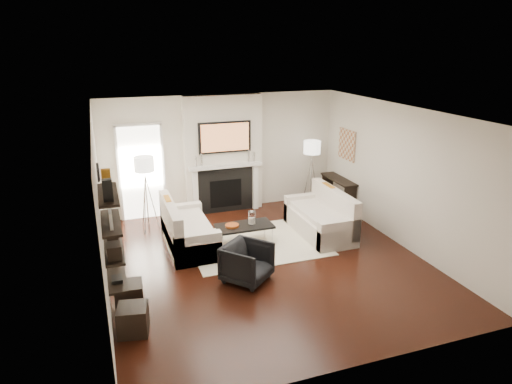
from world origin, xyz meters
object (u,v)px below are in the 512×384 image
object	(u,v)px
loveseat_right_base	(319,224)
lamp_right_shade	(312,147)
loveseat_left_base	(189,236)
lamp_left_shade	(144,164)
ottoman_near	(129,296)
armchair	(247,261)
coffee_table	(244,226)

from	to	relation	value
loveseat_right_base	lamp_right_shade	size ratio (longest dim) A/B	4.50
loveseat_left_base	lamp_left_shade	bearing A→B (deg)	121.10
lamp_left_shade	ottoman_near	distance (m)	3.24
armchair	lamp_left_shade	size ratio (longest dim) A/B	1.79
loveseat_right_base	coffee_table	distance (m)	1.65
lamp_left_shade	armchair	bearing A→B (deg)	-64.49
loveseat_left_base	loveseat_right_base	size ratio (longest dim) A/B	1.00
coffee_table	loveseat_right_base	bearing A→B (deg)	0.88
ottoman_near	armchair	bearing A→B (deg)	5.96
armchair	lamp_right_shade	distance (m)	4.12
loveseat_right_base	armchair	size ratio (longest dim) A/B	2.51
lamp_right_shade	loveseat_right_base	bearing A→B (deg)	-109.40
lamp_right_shade	armchair	bearing A→B (deg)	-130.90
lamp_right_shade	ottoman_near	bearing A→B (deg)	-144.69
lamp_left_shade	lamp_right_shade	xyz separation A→B (m)	(3.90, 0.28, 0.00)
coffee_table	ottoman_near	world-z (taller)	coffee_table
loveseat_right_base	armchair	world-z (taller)	armchair
loveseat_right_base	ottoman_near	distance (m)	4.25
ottoman_near	coffee_table	bearing A→B (deg)	33.85
armchair	lamp_left_shade	bearing A→B (deg)	74.23
loveseat_left_base	ottoman_near	xyz separation A→B (m)	(-1.27, -1.84, -0.01)
lamp_right_shade	ottoman_near	xyz separation A→B (m)	(-4.52, -3.20, -1.25)
loveseat_left_base	coffee_table	size ratio (longest dim) A/B	1.64
coffee_table	lamp_left_shade	xyz separation A→B (m)	(-1.69, 1.38, 1.05)
loveseat_left_base	ottoman_near	size ratio (longest dim) A/B	4.50
loveseat_left_base	ottoman_near	world-z (taller)	loveseat_left_base
lamp_left_shade	coffee_table	bearing A→B (deg)	-39.16
lamp_left_shade	ottoman_near	world-z (taller)	lamp_left_shade
loveseat_left_base	ottoman_near	bearing A→B (deg)	-124.73
loveseat_left_base	loveseat_right_base	distance (m)	2.69
armchair	lamp_left_shade	world-z (taller)	lamp_left_shade
coffee_table	lamp_right_shade	world-z (taller)	lamp_right_shade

